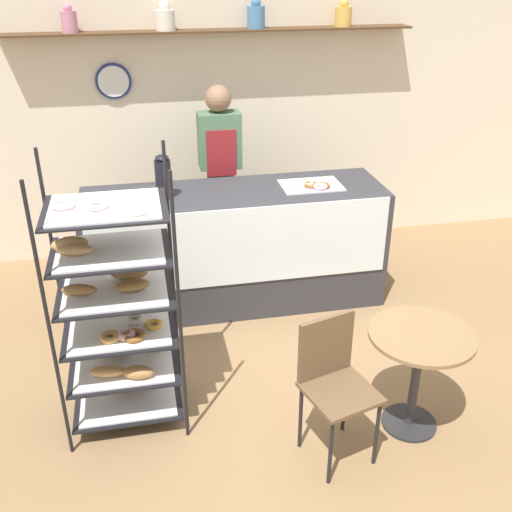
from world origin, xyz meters
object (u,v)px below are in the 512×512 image
pastry_rack (117,312)px  coffee_carafe (163,177)px  cafe_table (418,358)px  cafe_chair (333,374)px  donut_tray_counter (311,185)px  person_worker (220,172)px

pastry_rack → coffee_carafe: pastry_rack is taller
pastry_rack → cafe_table: 1.85m
coffee_carafe → cafe_chair: bearing=-65.7°
pastry_rack → cafe_chair: 1.34m
cafe_table → donut_tray_counter: donut_tray_counter is taller
cafe_table → cafe_chair: size_ratio=0.79×
person_worker → pastry_rack: bearing=-115.4°
coffee_carafe → donut_tray_counter: 1.21m
person_worker → cafe_table: (0.85, -2.40, -0.44)m
cafe_table → donut_tray_counter: (-0.20, 1.75, 0.50)m
pastry_rack → cafe_chair: pastry_rack is taller
cafe_chair → cafe_table: bearing=-8.4°
cafe_chair → donut_tray_counter: 1.92m
pastry_rack → donut_tray_counter: 2.05m
pastry_rack → cafe_chair: (1.20, -0.54, -0.25)m
cafe_chair → pastry_rack: bearing=139.9°
cafe_table → donut_tray_counter: bearing=96.4°
coffee_carafe → donut_tray_counter: coffee_carafe is taller
donut_tray_counter → cafe_table: bearing=-83.6°
cafe_chair → coffee_carafe: 2.09m
coffee_carafe → pastry_rack: bearing=-106.6°
pastry_rack → person_worker: 2.15m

